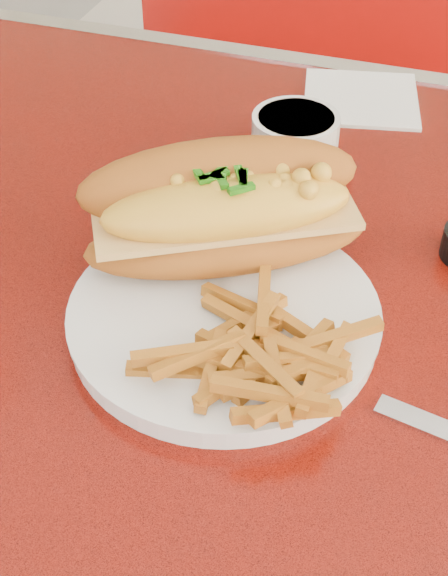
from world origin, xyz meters
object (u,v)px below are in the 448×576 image
(dinner_plate, at_px, (224,317))
(gravy_ramekin, at_px, (295,137))
(mac_hoagie, at_px, (224,209))
(sauce_cup_left, at_px, (208,168))
(booth_bench_far, at_px, (406,211))
(fork, at_px, (300,286))
(diner_table, at_px, (324,415))

(dinner_plate, height_order, gravy_ramekin, gravy_ramekin)
(dinner_plate, xyz_separation_m, mac_hoagie, (-0.02, 0.07, 0.05))
(mac_hoagie, xyz_separation_m, sauce_cup_left, (-0.06, 0.12, -0.05))
(booth_bench_far, bearing_deg, gravy_ramekin, -98.02)
(mac_hoagie, bearing_deg, dinner_plate, -100.91)
(fork, xyz_separation_m, gravy_ramekin, (-0.06, 0.21, 0.01))
(diner_table, bearing_deg, mac_hoagie, -178.95)
(fork, distance_m, gravy_ramekin, 0.22)
(mac_hoagie, distance_m, sauce_cup_left, 0.14)
(diner_table, bearing_deg, sauce_cup_left, 143.20)
(booth_bench_far, height_order, dinner_plate, booth_bench_far)
(fork, bearing_deg, diner_table, -63.16)
(booth_bench_far, distance_m, fork, 0.97)
(booth_bench_far, xyz_separation_m, fork, (-0.03, -0.84, 0.50))
(booth_bench_far, relative_size, fork, 8.01)
(fork, bearing_deg, booth_bench_far, -15.24)
(diner_table, height_order, fork, fork)
(dinner_plate, relative_size, sauce_cup_left, 4.42)
(mac_hoagie, distance_m, fork, 0.09)
(mac_hoagie, bearing_deg, fork, -47.20)
(dinner_plate, height_order, sauce_cup_left, sauce_cup_left)
(diner_table, relative_size, mac_hoagie, 4.75)
(booth_bench_far, height_order, mac_hoagie, booth_bench_far)
(diner_table, relative_size, sauce_cup_left, 20.75)
(sauce_cup_left, bearing_deg, dinner_plate, -67.04)
(diner_table, relative_size, booth_bench_far, 1.03)
(dinner_plate, distance_m, sauce_cup_left, 0.21)
(dinner_plate, relative_size, gravy_ramekin, 2.56)
(fork, bearing_deg, gravy_ramekin, 2.69)
(diner_table, relative_size, fork, 8.21)
(diner_table, bearing_deg, booth_bench_far, 90.00)
(booth_bench_far, bearing_deg, fork, -92.04)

